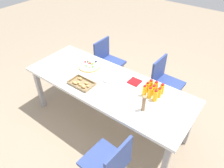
{
  "coord_description": "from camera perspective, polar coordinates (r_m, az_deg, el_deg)",
  "views": [
    {
      "loc": [
        -1.37,
        1.69,
        2.42
      ],
      "look_at": [
        -0.08,
        -0.0,
        0.76
      ],
      "focal_mm": 34.28,
      "sensor_mm": 36.0,
      "label": 1
    }
  ],
  "objects": [
    {
      "name": "cardboard_tube",
      "position": [
        2.33,
        8.45,
        -5.15
      ],
      "size": [
        0.04,
        0.04,
        0.2
      ],
      "primitive_type": "cylinder",
      "color": "#9E7A56",
      "rests_on": "party_table"
    },
    {
      "name": "ground_plane",
      "position": [
        3.25,
        -1.15,
        -10.07
      ],
      "size": [
        12.0,
        12.0,
        0.0
      ],
      "primitive_type": "plane",
      "color": "gray"
    },
    {
      "name": "juice_bottle_7",
      "position": [
        2.52,
        10.09,
        -2.33
      ],
      "size": [
        0.05,
        0.05,
        0.15
      ],
      "color": "#FAAB14",
      "rests_on": "party_table"
    },
    {
      "name": "fruit_pizza",
      "position": [
        3.06,
        -6.01,
        4.78
      ],
      "size": [
        0.31,
        0.31,
        0.05
      ],
      "color": "tan",
      "rests_on": "party_table"
    },
    {
      "name": "party_table",
      "position": [
        2.79,
        -1.33,
        -0.73
      ],
      "size": [
        2.26,
        0.85,
        0.74
      ],
      "color": "white",
      "rests_on": "ground_plane"
    },
    {
      "name": "juice_bottle_6",
      "position": [
        2.5,
        11.49,
        -3.06
      ],
      "size": [
        0.06,
        0.06,
        0.15
      ],
      "color": "#F8AA14",
      "rests_on": "party_table"
    },
    {
      "name": "chair_far_left",
      "position": [
        2.26,
        -0.78,
        -20.21
      ],
      "size": [
        0.42,
        0.42,
        0.83
      ],
      "rotation": [
        0.0,
        0.0,
        -1.62
      ],
      "color": "#33478C",
      "rests_on": "ground_plane"
    },
    {
      "name": "juice_bottle_3",
      "position": [
        2.56,
        12.47,
        -2.28
      ],
      "size": [
        0.05,
        0.05,
        0.14
      ],
      "color": "#FAAC14",
      "rests_on": "party_table"
    },
    {
      "name": "snack_tray",
      "position": [
        2.74,
        -8.21,
        0.12
      ],
      "size": [
        0.33,
        0.21,
        0.04
      ],
      "color": "olive",
      "rests_on": "party_table"
    },
    {
      "name": "juice_bottle_8",
      "position": [
        2.54,
        8.65,
        -1.79
      ],
      "size": [
        0.05,
        0.05,
        0.15
      ],
      "color": "#F9AC14",
      "rests_on": "party_table"
    },
    {
      "name": "juice_bottle_0",
      "position": [
        2.61,
        13.15,
        -1.33
      ],
      "size": [
        0.06,
        0.06,
        0.14
      ],
      "color": "#F9AE14",
      "rests_on": "party_table"
    },
    {
      "name": "plate_stack",
      "position": [
        2.79,
        -0.67,
        1.33
      ],
      "size": [
        0.18,
        0.18,
        0.02
      ],
      "color": "silver",
      "rests_on": "party_table"
    },
    {
      "name": "juice_bottle_1",
      "position": [
        2.63,
        11.59,
        -0.74
      ],
      "size": [
        0.05,
        0.05,
        0.15
      ],
      "color": "#FAAB14",
      "rests_on": "party_table"
    },
    {
      "name": "juice_bottle_5",
      "position": [
        2.61,
        9.43,
        -0.88
      ],
      "size": [
        0.06,
        0.06,
        0.14
      ],
      "color": "#FAAF14",
      "rests_on": "party_table"
    },
    {
      "name": "juice_bottle_2",
      "position": [
        2.66,
        10.27,
        -0.16
      ],
      "size": [
        0.06,
        0.06,
        0.13
      ],
      "color": "#F9AE14",
      "rests_on": "party_table"
    },
    {
      "name": "napkin_stack",
      "position": [
        2.77,
        6.03,
        0.61
      ],
      "size": [
        0.15,
        0.15,
        0.01
      ],
      "primitive_type": "cube",
      "color": "red",
      "rests_on": "party_table"
    },
    {
      "name": "chair_near_left",
      "position": [
        3.28,
        13.81,
        0.98
      ],
      "size": [
        0.41,
        0.41,
        0.83
      ],
      "rotation": [
        0.0,
        0.0,
        1.54
      ],
      "color": "#33478C",
      "rests_on": "ground_plane"
    },
    {
      "name": "chair_near_right",
      "position": [
        3.68,
        -1.29,
        6.56
      ],
      "size": [
        0.4,
        0.4,
        0.83
      ],
      "rotation": [
        0.0,
        0.0,
        1.57
      ],
      "color": "#33478C",
      "rests_on": "ground_plane"
    },
    {
      "name": "juice_bottle_4",
      "position": [
        2.58,
        11.01,
        -1.59
      ],
      "size": [
        0.06,
        0.06,
        0.14
      ],
      "color": "#FBAD14",
      "rests_on": "party_table"
    }
  ]
}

